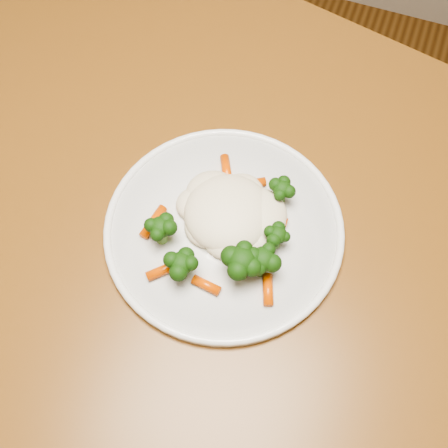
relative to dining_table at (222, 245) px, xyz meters
The scene contains 3 objects.
dining_table is the anchor object (origin of this frame).
plate 0.11m from the dining_table, 63.30° to the right, with size 0.30×0.30×0.01m, color white.
meal 0.14m from the dining_table, 55.42° to the right, with size 0.18×0.20×0.05m.
Camera 1 is at (-0.16, -0.15, 1.39)m, focal length 45.00 mm.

